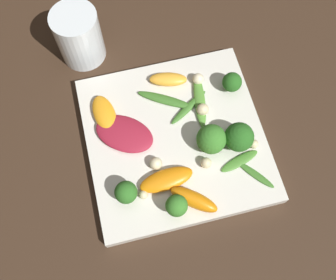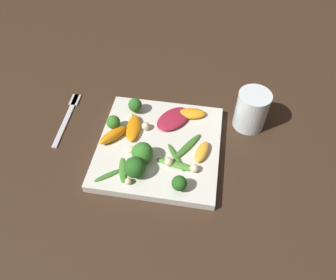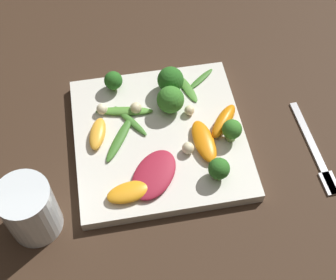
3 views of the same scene
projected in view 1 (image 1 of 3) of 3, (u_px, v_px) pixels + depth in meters
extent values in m
plane|color=#382619|center=(175.00, 142.00, 0.59)|extent=(2.40, 2.40, 0.00)
cube|color=silver|center=(175.00, 139.00, 0.59)|extent=(0.26, 0.26, 0.02)
cylinder|color=white|center=(79.00, 36.00, 0.61)|extent=(0.07, 0.07, 0.09)
ellipsoid|color=maroon|center=(124.00, 134.00, 0.57)|extent=(0.10, 0.10, 0.01)
ellipsoid|color=orange|center=(197.00, 199.00, 0.53)|extent=(0.07, 0.06, 0.02)
ellipsoid|color=orange|center=(105.00, 114.00, 0.58)|extent=(0.04, 0.07, 0.01)
ellipsoid|color=orange|center=(166.00, 180.00, 0.54)|extent=(0.08, 0.04, 0.02)
ellipsoid|color=#FCAD33|center=(168.00, 79.00, 0.60)|extent=(0.06, 0.04, 0.01)
cylinder|color=#7A9E51|center=(237.00, 142.00, 0.57)|extent=(0.02, 0.02, 0.01)
sphere|color=#26601E|center=(239.00, 137.00, 0.55)|extent=(0.04, 0.04, 0.04)
cylinder|color=#7A9E51|center=(231.00, 87.00, 0.60)|extent=(0.01, 0.01, 0.01)
sphere|color=#26601E|center=(232.00, 82.00, 0.59)|extent=(0.03, 0.03, 0.03)
cylinder|color=#84AD5B|center=(210.00, 144.00, 0.57)|extent=(0.01, 0.01, 0.01)
sphere|color=#387A28|center=(211.00, 139.00, 0.55)|extent=(0.04, 0.04, 0.04)
cylinder|color=#7A9E51|center=(127.00, 195.00, 0.54)|extent=(0.02, 0.02, 0.01)
sphere|color=#2D6B23|center=(126.00, 192.00, 0.52)|extent=(0.03, 0.03, 0.03)
cylinder|color=#7A9E51|center=(176.00, 208.00, 0.53)|extent=(0.02, 0.02, 0.01)
sphere|color=#387A28|center=(177.00, 206.00, 0.51)|extent=(0.03, 0.03, 0.03)
ellipsoid|color=#3D7528|center=(256.00, 175.00, 0.55)|extent=(0.05, 0.05, 0.00)
ellipsoid|color=#3D7528|center=(168.00, 99.00, 0.60)|extent=(0.08, 0.06, 0.01)
ellipsoid|color=#3D7528|center=(189.00, 107.00, 0.59)|extent=(0.07, 0.05, 0.01)
ellipsoid|color=#518E33|center=(200.00, 100.00, 0.59)|extent=(0.03, 0.09, 0.01)
ellipsoid|color=#47842D|center=(239.00, 161.00, 0.56)|extent=(0.06, 0.03, 0.00)
sphere|color=beige|center=(206.00, 163.00, 0.55)|extent=(0.02, 0.02, 0.02)
sphere|color=beige|center=(203.00, 109.00, 0.58)|extent=(0.02, 0.02, 0.02)
sphere|color=beige|center=(198.00, 79.00, 0.60)|extent=(0.02, 0.02, 0.02)
sphere|color=beige|center=(254.00, 144.00, 0.56)|extent=(0.01, 0.01, 0.01)
sphere|color=beige|center=(156.00, 163.00, 0.55)|extent=(0.02, 0.02, 0.02)
sphere|color=beige|center=(143.00, 195.00, 0.54)|extent=(0.01, 0.01, 0.01)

